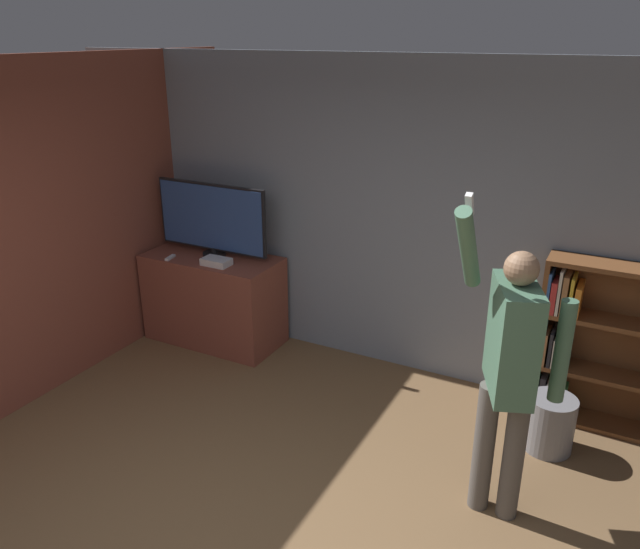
% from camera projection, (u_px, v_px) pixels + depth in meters
% --- Properties ---
extents(wall_back, '(6.78, 0.09, 2.70)m').
position_uv_depth(wall_back, '(400.00, 221.00, 5.28)').
color(wall_back, gray).
rests_on(wall_back, ground_plane).
extents(wall_side_brick, '(0.06, 4.51, 2.70)m').
position_uv_depth(wall_side_brick, '(56.00, 228.00, 5.10)').
color(wall_side_brick, brown).
rests_on(wall_side_brick, ground_plane).
extents(tv_ledge, '(1.30, 0.62, 0.87)m').
position_uv_depth(tv_ledge, '(214.00, 299.00, 6.04)').
color(tv_ledge, brown).
rests_on(tv_ledge, ground_plane).
extents(television, '(1.16, 0.22, 0.69)m').
position_uv_depth(television, '(212.00, 219.00, 5.78)').
color(television, black).
rests_on(television, tv_ledge).
extents(game_console, '(0.26, 0.16, 0.06)m').
position_uv_depth(game_console, '(216.00, 262.00, 5.66)').
color(game_console, white).
rests_on(game_console, tv_ledge).
extents(remote_loose, '(0.06, 0.14, 0.02)m').
position_uv_depth(remote_loose, '(170.00, 258.00, 5.83)').
color(remote_loose, white).
rests_on(remote_loose, tv_ledge).
extents(bookshelf, '(1.00, 0.28, 1.31)m').
position_uv_depth(bookshelf, '(593.00, 346.00, 4.68)').
color(bookshelf, brown).
rests_on(bookshelf, ground_plane).
extents(person, '(0.63, 0.60, 2.09)m').
position_uv_depth(person, '(510.00, 362.00, 3.59)').
color(person, '#56514C').
rests_on(person, ground_plane).
extents(waste_bin, '(0.34, 0.34, 0.42)m').
position_uv_depth(waste_bin, '(550.00, 423.00, 4.50)').
color(waste_bin, gray).
rests_on(waste_bin, ground_plane).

